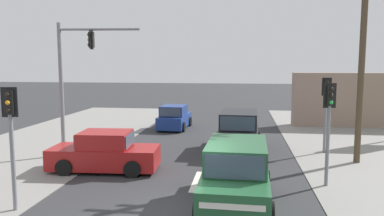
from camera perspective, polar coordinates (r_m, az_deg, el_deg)
name	(u,v)px	position (r m, az deg, el deg)	size (l,w,h in m)	color
ground_plane	(182,214)	(10.90, -1.46, -15.92)	(140.00, 140.00, 0.00)	#303033
lane_dash_mid	(196,181)	(13.68, 0.56, -11.09)	(0.20, 2.40, 0.01)	silver
lane_dash_far	(208,150)	(18.48, 2.49, -6.36)	(0.20, 2.40, 0.01)	silver
utility_pole_midground_right	(363,48)	(17.08, 24.55, 8.34)	(1.80, 0.26, 9.22)	#4C3D2B
traffic_signal_mast	(73,72)	(17.60, -17.74, 5.25)	(3.68, 0.47, 6.00)	slate
pedestal_signal_right_kerb	(329,117)	(13.45, 20.14, -1.27)	(0.44, 0.31, 3.56)	slate
pedestal_signal_left_kerb	(11,128)	(11.65, -25.89, -2.73)	(0.44, 0.31, 3.56)	slate
pedestal_signal_far_median	(326,102)	(18.52, 19.75, 0.85)	(0.44, 0.29, 3.56)	slate
suv_oncoming_near	(236,177)	(11.31, 6.76, -10.34)	(2.16, 4.59, 1.90)	#235633
suv_kerbside_parked	(239,133)	(18.29, 7.14, -3.73)	(2.21, 4.61, 1.90)	black
sedan_crossing_left	(105,153)	(15.22, -13.15, -6.69)	(4.33, 2.09, 1.56)	maroon
hatchback_receding_far	(174,118)	(24.31, -2.69, -1.50)	(1.91, 3.70, 1.53)	navy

